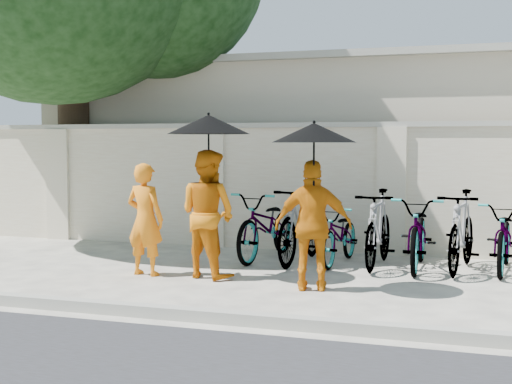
% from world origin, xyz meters
% --- Properties ---
extents(ground, '(80.00, 80.00, 0.00)m').
position_xyz_m(ground, '(0.00, 0.00, 0.00)').
color(ground, beige).
extents(kerb, '(40.00, 0.16, 0.12)m').
position_xyz_m(kerb, '(0.00, -1.70, 0.06)').
color(kerb, gray).
rests_on(kerb, ground).
extents(compound_wall, '(20.00, 0.30, 2.00)m').
position_xyz_m(compound_wall, '(1.00, 3.20, 1.00)').
color(compound_wall, beige).
rests_on(compound_wall, ground).
extents(building_behind, '(14.00, 6.00, 3.20)m').
position_xyz_m(building_behind, '(2.00, 7.00, 1.60)').
color(building_behind, '#B9AE95').
rests_on(building_behind, ground).
extents(monk_left, '(0.59, 0.43, 1.49)m').
position_xyz_m(monk_left, '(-0.88, 0.34, 0.74)').
color(monk_left, orange).
rests_on(monk_left, ground).
extents(monk_center, '(0.98, 0.87, 1.67)m').
position_xyz_m(monk_center, '(-0.03, 0.46, 0.83)').
color(monk_center, orange).
rests_on(monk_center, ground).
extents(parasol_center, '(1.07, 1.07, 1.17)m').
position_xyz_m(parasol_center, '(0.02, 0.38, 1.99)').
color(parasol_center, black).
rests_on(parasol_center, ground).
extents(monk_right, '(0.97, 0.57, 1.55)m').
position_xyz_m(monk_right, '(1.47, 0.08, 0.78)').
color(monk_right, '#C66A0B').
rests_on(monk_right, ground).
extents(parasol_right, '(0.99, 0.99, 1.11)m').
position_xyz_m(parasol_right, '(1.49, 0.00, 1.87)').
color(parasol_right, black).
rests_on(parasol_right, ground).
extents(bike_0, '(0.89, 2.02, 1.03)m').
position_xyz_m(bike_0, '(0.28, 2.07, 0.51)').
color(bike_0, gray).
rests_on(bike_0, ground).
extents(bike_1, '(0.67, 1.94, 1.14)m').
position_xyz_m(bike_1, '(0.84, 1.91, 0.57)').
color(bike_1, gray).
rests_on(bike_1, ground).
extents(bike_2, '(0.69, 1.67, 0.86)m').
position_xyz_m(bike_2, '(1.41, 2.00, 0.43)').
color(bike_2, gray).
rests_on(bike_2, ground).
extents(bike_3, '(0.56, 1.84, 1.10)m').
position_xyz_m(bike_3, '(1.97, 1.91, 0.55)').
color(bike_3, gray).
rests_on(bike_3, ground).
extents(bike_4, '(0.73, 1.96, 1.02)m').
position_xyz_m(bike_4, '(2.53, 1.93, 0.51)').
color(bike_4, gray).
rests_on(bike_4, ground).
extents(bike_5, '(0.75, 1.90, 1.11)m').
position_xyz_m(bike_5, '(3.10, 1.92, 0.56)').
color(bike_5, gray).
rests_on(bike_5, ground).
extents(bike_6, '(0.77, 1.88, 0.97)m').
position_xyz_m(bike_6, '(3.66, 2.08, 0.48)').
color(bike_6, gray).
rests_on(bike_6, ground).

